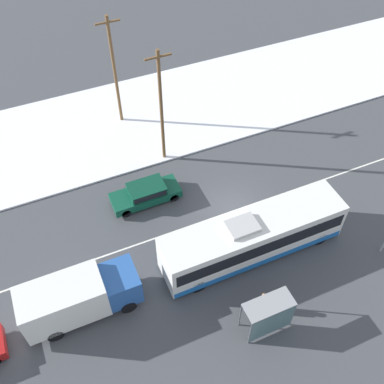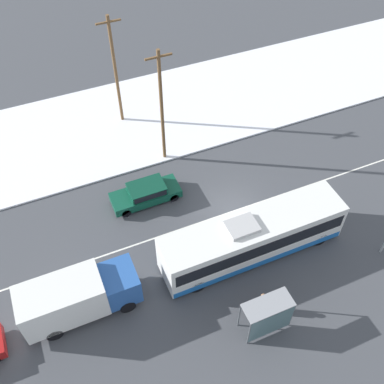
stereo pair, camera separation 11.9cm
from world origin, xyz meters
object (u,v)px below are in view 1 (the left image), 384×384
bus_shelter (270,315)px  utility_pole_snowlot (115,71)px  sedan_car (146,193)px  pedestrian_at_stop (263,301)px  city_bus (253,237)px  box_truck (78,297)px  utility_pole_roadside (161,107)px

bus_shelter → utility_pole_snowlot: size_ratio=0.30×
sedan_car → pedestrian_at_stop: size_ratio=2.69×
city_bus → bus_shelter: size_ratio=4.27×
sedan_car → bus_shelter: size_ratio=1.76×
box_truck → sedan_car: box_truck is taller
box_truck → pedestrian_at_stop: box_truck is taller
city_bus → utility_pole_roadside: (-1.87, 10.11, 3.15)m
box_truck → sedan_car: 8.93m
pedestrian_at_stop → city_bus: bearing=70.2°
sedan_car → pedestrian_at_stop: pedestrian_at_stop is taller
box_truck → pedestrian_at_stop: (9.33, -3.98, -0.54)m
city_bus → utility_pole_roadside: size_ratio=1.26×
box_truck → bus_shelter: size_ratio=2.40×
sedan_car → box_truck: bearing=46.1°
box_truck → utility_pole_snowlot: 17.23m
box_truck → city_bus: bearing=-1.3°
utility_pole_roadside → city_bus: bearing=-79.5°
city_bus → sedan_car: size_ratio=2.42×
box_truck → sedan_car: size_ratio=1.36×
utility_pole_roadside → utility_pole_snowlot: utility_pole_roadside is taller
city_bus → utility_pole_snowlot: utility_pole_snowlot is taller
city_bus → utility_pole_roadside: utility_pole_roadside is taller
city_bus → utility_pole_snowlot: size_ratio=1.27×
box_truck → sedan_car: (6.16, 6.41, -0.85)m
box_truck → utility_pole_roadside: utility_pole_roadside is taller
city_bus → utility_pole_snowlot: 16.28m
city_bus → sedan_car: (-4.52, 6.66, -0.80)m
bus_shelter → utility_pole_snowlot: 20.77m
pedestrian_at_stop → bus_shelter: (-0.30, -1.14, 0.59)m
pedestrian_at_stop → utility_pole_snowlot: bearing=96.3°
city_bus → box_truck: bearing=178.7°
utility_pole_roadside → bus_shelter: bearing=-89.1°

